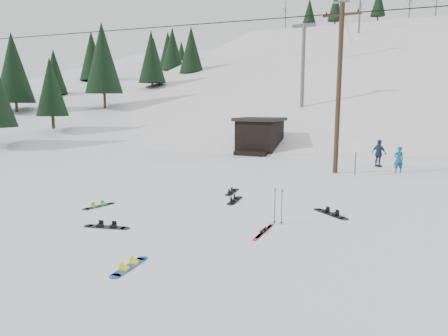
% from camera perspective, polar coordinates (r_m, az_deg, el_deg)
% --- Properties ---
extents(ground, '(200.00, 200.00, 0.00)m').
position_cam_1_polar(ground, '(10.79, -8.43, -11.35)').
color(ground, white).
rests_on(ground, ground).
extents(ski_slope, '(60.00, 85.24, 65.97)m').
position_cam_1_polar(ski_slope, '(65.58, 19.41, -5.37)').
color(ski_slope, white).
rests_on(ski_slope, ground).
extents(ridge_left, '(47.54, 95.03, 58.38)m').
position_cam_1_polar(ridge_left, '(71.64, -11.20, -3.00)').
color(ridge_left, white).
rests_on(ridge_left, ground).
extents(treeline_left, '(20.00, 64.00, 10.00)m').
position_cam_1_polar(treeline_left, '(62.67, -14.34, 5.34)').
color(treeline_left, black).
rests_on(treeline_left, ground).
extents(treeline_crest, '(50.00, 6.00, 10.00)m').
position_cam_1_polar(treeline_crest, '(94.65, 21.70, 6.14)').
color(treeline_crest, black).
rests_on(treeline_crest, ski_slope).
extents(utility_pole, '(2.00, 0.26, 9.00)m').
position_cam_1_polar(utility_pole, '(22.72, 16.09, 11.07)').
color(utility_pole, '#3A2819').
rests_on(utility_pole, ground).
extents(trail_sign, '(0.50, 0.09, 1.85)m').
position_cam_1_polar(trail_sign, '(22.27, 18.33, 2.23)').
color(trail_sign, '#595B60').
rests_on(trail_sign, ground).
extents(lift_hut, '(3.40, 4.10, 2.75)m').
position_cam_1_polar(lift_hut, '(31.31, 5.09, 4.66)').
color(lift_hut, black).
rests_on(lift_hut, ground).
extents(lift_tower_near, '(2.20, 0.36, 8.00)m').
position_cam_1_polar(lift_tower_near, '(39.81, 11.24, 14.81)').
color(lift_tower_near, '#595B60').
rests_on(lift_tower_near, ski_slope).
extents(lift_tower_mid, '(2.20, 0.36, 8.00)m').
position_cam_1_polar(lift_tower_mid, '(60.14, 16.28, 18.86)').
color(lift_tower_mid, '#595B60').
rests_on(lift_tower_mid, ski_slope).
extents(lift_tower_far, '(2.20, 0.36, 8.00)m').
position_cam_1_polar(lift_tower_far, '(80.83, 18.85, 20.81)').
color(lift_tower_far, '#595B60').
rests_on(lift_tower_far, ski_slope).
extents(hero_snowboard, '(0.33, 1.35, 0.09)m').
position_cam_1_polar(hero_snowboard, '(9.80, -13.35, -13.50)').
color(hero_snowboard, '#174598').
rests_on(hero_snowboard, ground).
extents(hero_skis, '(0.12, 1.71, 0.09)m').
position_cam_1_polar(hero_skis, '(12.04, 5.70, -8.98)').
color(hero_skis, '#B3121E').
rests_on(hero_skis, ground).
extents(ski_poles, '(0.31, 0.08, 1.14)m').
position_cam_1_polar(ski_poles, '(12.73, 7.76, -5.40)').
color(ski_poles, black).
rests_on(ski_poles, ground).
extents(board_scatter_a, '(1.47, 0.56, 0.11)m').
position_cam_1_polar(board_scatter_a, '(12.93, -16.42, -8.03)').
color(board_scatter_a, black).
rests_on(board_scatter_a, ground).
extents(board_scatter_b, '(0.46, 1.50, 0.11)m').
position_cam_1_polar(board_scatter_b, '(17.20, 1.18, -3.43)').
color(board_scatter_b, black).
rests_on(board_scatter_b, ground).
extents(board_scatter_c, '(0.50, 1.33, 0.10)m').
position_cam_1_polar(board_scatter_c, '(15.59, -17.42, -5.18)').
color(board_scatter_c, black).
rests_on(board_scatter_c, ground).
extents(board_scatter_d, '(1.34, 1.13, 0.11)m').
position_cam_1_polar(board_scatter_d, '(14.31, 14.98, -6.30)').
color(board_scatter_d, black).
rests_on(board_scatter_d, ground).
extents(board_scatter_f, '(0.44, 1.52, 0.11)m').
position_cam_1_polar(board_scatter_f, '(15.71, 1.56, -4.63)').
color(board_scatter_f, black).
rests_on(board_scatter_f, ground).
extents(skier_teal, '(0.63, 0.52, 1.47)m').
position_cam_1_polar(skier_teal, '(24.07, 23.67, 1.10)').
color(skier_teal, '#0B536F').
rests_on(skier_teal, ground).
extents(skier_navy, '(1.04, 0.88, 1.66)m').
position_cam_1_polar(skier_navy, '(25.86, 21.26, 1.97)').
color(skier_navy, '#1C2A46').
rests_on(skier_navy, ground).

